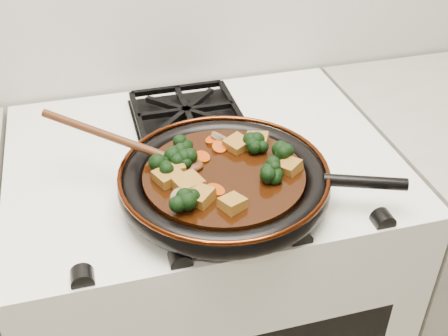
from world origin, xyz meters
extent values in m
cube|color=white|center=(0.00, 1.69, 0.45)|extent=(0.76, 0.60, 0.90)
cylinder|color=black|center=(0.01, 1.54, 0.93)|extent=(0.34, 0.34, 0.01)
torus|color=black|center=(0.01, 1.54, 0.94)|extent=(0.37, 0.37, 0.04)
torus|color=#451B09|center=(0.01, 1.54, 0.96)|extent=(0.37, 0.37, 0.01)
cylinder|color=black|center=(0.23, 1.45, 0.96)|extent=(0.14, 0.07, 0.02)
cylinder|color=black|center=(0.01, 1.54, 0.95)|extent=(0.28, 0.28, 0.02)
cube|color=olive|center=(-0.06, 1.51, 0.97)|extent=(0.06, 0.05, 0.02)
cube|color=olive|center=(0.09, 1.61, 0.97)|extent=(0.06, 0.06, 0.03)
cube|color=olive|center=(-0.05, 1.48, 0.97)|extent=(0.06, 0.06, 0.03)
cube|color=olive|center=(0.00, 1.45, 0.97)|extent=(0.05, 0.05, 0.03)
cube|color=olive|center=(0.12, 1.52, 0.97)|extent=(0.05, 0.05, 0.03)
cube|color=olive|center=(0.05, 1.61, 0.97)|extent=(0.05, 0.05, 0.03)
cube|color=olive|center=(-0.08, 1.56, 0.97)|extent=(0.04, 0.04, 0.03)
cube|color=olive|center=(-0.09, 1.54, 0.97)|extent=(0.05, 0.05, 0.02)
cylinder|color=#AC3504|center=(-0.02, 1.59, 0.96)|extent=(0.03, 0.03, 0.02)
cylinder|color=#AC3504|center=(0.01, 1.64, 0.96)|extent=(0.03, 0.03, 0.02)
cylinder|color=#AC3504|center=(-0.02, 1.49, 0.96)|extent=(0.03, 0.03, 0.02)
cylinder|color=#AC3504|center=(0.02, 1.61, 0.96)|extent=(0.03, 0.03, 0.02)
cylinder|color=brown|center=(-0.08, 1.60, 0.97)|extent=(0.04, 0.04, 0.03)
cylinder|color=brown|center=(0.02, 1.64, 0.97)|extent=(0.04, 0.04, 0.02)
cylinder|color=brown|center=(-0.08, 1.48, 0.97)|extent=(0.04, 0.04, 0.03)
ellipsoid|color=#48230F|center=(-0.05, 1.58, 0.96)|extent=(0.07, 0.06, 0.02)
cylinder|color=#48230F|center=(-0.17, 1.64, 1.00)|extent=(0.02, 0.02, 0.28)
camera|label=1|loc=(-0.20, 0.79, 1.54)|focal=45.00mm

